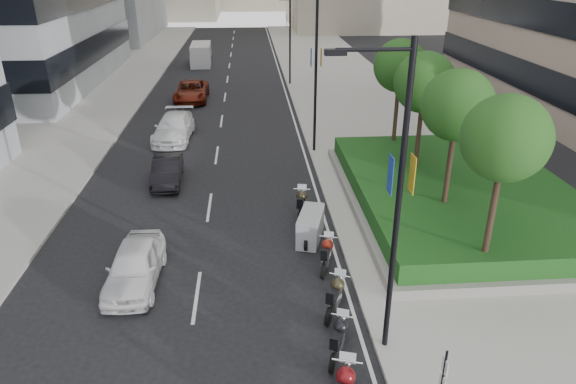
{
  "coord_description": "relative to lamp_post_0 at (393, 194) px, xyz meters",
  "views": [
    {
      "loc": [
        0.51,
        -10.74,
        10.58
      ],
      "look_at": [
        1.96,
        8.03,
        2.0
      ],
      "focal_mm": 32.0,
      "sensor_mm": 36.0,
      "label": 1
    }
  ],
  "objects": [
    {
      "name": "lane_centre",
      "position": [
        -5.64,
        29.0,
        -5.06
      ],
      "size": [
        0.12,
        100.0,
        0.01
      ],
      "primitive_type": "cube",
      "color": "silver",
      "rests_on": "ground"
    },
    {
      "name": "car_c",
      "position": [
        -8.46,
        20.13,
        -4.29
      ],
      "size": [
        2.46,
        5.48,
        1.56
      ],
      "primitive_type": "imported",
      "rotation": [
        0.0,
        0.0,
        -0.05
      ],
      "color": "white",
      "rests_on": "ground"
    },
    {
      "name": "tree_3",
      "position": [
        4.36,
        15.0,
        0.36
      ],
      "size": [
        2.8,
        2.8,
        6.3
      ],
      "color": "#332319",
      "rests_on": "planter"
    },
    {
      "name": "planter",
      "position": [
        5.86,
        9.0,
        -4.72
      ],
      "size": [
        10.0,
        14.0,
        0.4
      ],
      "primitive_type": "cube",
      "color": "gray",
      "rests_on": "sidewalk_right"
    },
    {
      "name": "delivery_van",
      "position": [
        -8.66,
        45.39,
        -4.02
      ],
      "size": [
        2.17,
        5.37,
        2.23
      ],
      "rotation": [
        0.0,
        0.0,
        0.03
      ],
      "color": "silver",
      "rests_on": "ground"
    },
    {
      "name": "ground",
      "position": [
        -4.14,
        -1.0,
        -5.07
      ],
      "size": [
        160.0,
        160.0,
        0.0
      ],
      "primitive_type": "plane",
      "color": "black",
      "rests_on": "ground"
    },
    {
      "name": "motorcycle_2",
      "position": [
        -1.26,
        -0.1,
        -4.52
      ],
      "size": [
        0.93,
        1.94,
        1.01
      ],
      "rotation": [
        0.0,
        0.0,
        1.19
      ],
      "color": "black",
      "rests_on": "ground"
    },
    {
      "name": "motorcycle_6",
      "position": [
        -1.46,
        8.77,
        -4.47
      ],
      "size": [
        0.75,
        2.24,
        1.12
      ],
      "rotation": [
        0.0,
        0.0,
        1.4
      ],
      "color": "black",
      "rests_on": "ground"
    },
    {
      "name": "tree_2",
      "position": [
        4.36,
        11.0,
        0.36
      ],
      "size": [
        2.8,
        2.8,
        6.3
      ],
      "color": "#332319",
      "rests_on": "planter"
    },
    {
      "name": "tree_0",
      "position": [
        4.36,
        3.0,
        0.36
      ],
      "size": [
        2.8,
        2.8,
        6.3
      ],
      "color": "#332319",
      "rests_on": "planter"
    },
    {
      "name": "lamp_post_1",
      "position": [
        0.0,
        17.0,
        0.0
      ],
      "size": [
        2.34,
        0.45,
        9.0
      ],
      "color": "black",
      "rests_on": "ground"
    },
    {
      "name": "motorcycle_3",
      "position": [
        -1.02,
        1.94,
        -4.5
      ],
      "size": [
        1.04,
        1.98,
        1.06
      ],
      "rotation": [
        0.0,
        0.0,
        1.15
      ],
      "color": "black",
      "rests_on": "ground"
    },
    {
      "name": "car_d",
      "position": [
        -8.29,
        30.09,
        -4.3
      ],
      "size": [
        2.56,
        5.54,
        1.54
      ],
      "primitive_type": "imported",
      "rotation": [
        0.0,
        0.0,
        -0.0
      ],
      "color": "maroon",
      "rests_on": "ground"
    },
    {
      "name": "sidewalk_right",
      "position": [
        4.86,
        29.0,
        -4.99
      ],
      "size": [
        10.0,
        100.0,
        0.15
      ],
      "primitive_type": "cube",
      "color": "#9E9B93",
      "rests_on": "ground"
    },
    {
      "name": "car_a",
      "position": [
        -7.84,
        4.01,
        -4.34
      ],
      "size": [
        1.8,
        4.28,
        1.45
      ],
      "primitive_type": "imported",
      "rotation": [
        0.0,
        0.0,
        -0.02
      ],
      "color": "white",
      "rests_on": "ground"
    },
    {
      "name": "hedge",
      "position": [
        5.86,
        9.0,
        -4.12
      ],
      "size": [
        9.4,
        13.4,
        0.8
      ],
      "primitive_type": "cube",
      "color": "#123F15",
      "rests_on": "planter"
    },
    {
      "name": "sidewalk_left",
      "position": [
        -16.14,
        29.0,
        -4.99
      ],
      "size": [
        8.0,
        100.0,
        0.15
      ],
      "primitive_type": "cube",
      "color": "#9E9B93",
      "rests_on": "ground"
    },
    {
      "name": "car_b",
      "position": [
        -7.94,
        13.09,
        -4.41
      ],
      "size": [
        1.57,
        4.04,
        1.31
      ],
      "primitive_type": "imported",
      "rotation": [
        0.0,
        0.0,
        0.05
      ],
      "color": "black",
      "rests_on": "ground"
    },
    {
      "name": "lamp_post_0",
      "position": [
        0.0,
        0.0,
        0.0
      ],
      "size": [
        2.34,
        0.45,
        9.0
      ],
      "color": "black",
      "rests_on": "ground"
    },
    {
      "name": "lamp_post_2",
      "position": [
        0.0,
        35.0,
        0.0
      ],
      "size": [
        2.34,
        0.45,
        9.0
      ],
      "color": "black",
      "rests_on": "ground"
    },
    {
      "name": "tree_1",
      "position": [
        4.36,
        7.0,
        0.36
      ],
      "size": [
        2.8,
        2.8,
        6.3
      ],
      "color": "#332319",
      "rests_on": "planter"
    },
    {
      "name": "lane_edge",
      "position": [
        -0.44,
        29.0,
        -5.06
      ],
      "size": [
        0.12,
        100.0,
        0.01
      ],
      "primitive_type": "cube",
      "color": "silver",
      "rests_on": "ground"
    },
    {
      "name": "motorcycle_5",
      "position": [
        -1.3,
        6.58,
        -4.44
      ],
      "size": [
        1.37,
        2.21,
        1.25
      ],
      "rotation": [
        0.0,
        0.0,
        1.29
      ],
      "color": "black",
      "rests_on": "ground"
    },
    {
      "name": "motorcycle_4",
      "position": [
        -0.93,
        4.55,
        -4.51
      ],
      "size": [
        0.83,
        2.02,
        1.03
      ],
      "rotation": [
        0.0,
        0.0,
        1.28
      ],
      "color": "black",
      "rests_on": "ground"
    }
  ]
}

